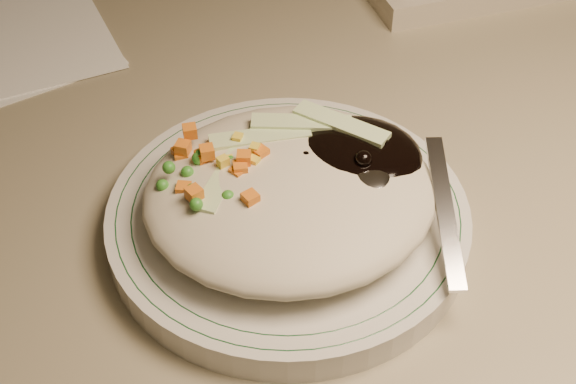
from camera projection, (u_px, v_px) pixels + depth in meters
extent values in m
cube|color=gray|center=(334.00, 91.00, 0.70)|extent=(1.40, 0.70, 0.04)
cylinder|color=silver|center=(288.00, 220.00, 0.54)|extent=(0.24, 0.24, 0.02)
torus|color=#144723|center=(288.00, 209.00, 0.54)|extent=(0.23, 0.23, 0.00)
torus|color=#144723|center=(288.00, 209.00, 0.54)|extent=(0.21, 0.21, 0.00)
ellipsoid|color=#AEA78D|center=(290.00, 192.00, 0.52)|extent=(0.19, 0.18, 0.04)
ellipsoid|color=black|center=(349.00, 160.00, 0.54)|extent=(0.10, 0.09, 0.03)
ellipsoid|color=orange|center=(216.00, 182.00, 0.52)|extent=(0.08, 0.08, 0.02)
sphere|color=black|center=(306.00, 159.00, 0.52)|extent=(0.01, 0.01, 0.01)
sphere|color=black|center=(345.00, 146.00, 0.53)|extent=(0.01, 0.01, 0.01)
sphere|color=black|center=(381.00, 143.00, 0.53)|extent=(0.01, 0.01, 0.01)
sphere|color=black|center=(365.00, 139.00, 0.54)|extent=(0.01, 0.01, 0.01)
sphere|color=black|center=(363.00, 159.00, 0.51)|extent=(0.01, 0.01, 0.01)
sphere|color=black|center=(345.00, 153.00, 0.53)|extent=(0.01, 0.01, 0.01)
sphere|color=black|center=(355.00, 140.00, 0.54)|extent=(0.01, 0.01, 0.01)
cube|color=orange|center=(207.00, 152.00, 0.52)|extent=(0.01, 0.01, 0.01)
cube|color=orange|center=(238.00, 183.00, 0.51)|extent=(0.01, 0.01, 0.01)
cube|color=orange|center=(183.00, 148.00, 0.53)|extent=(0.01, 0.01, 0.01)
cube|color=orange|center=(244.00, 158.00, 0.51)|extent=(0.01, 0.01, 0.01)
cube|color=orange|center=(241.00, 169.00, 0.51)|extent=(0.01, 0.01, 0.01)
cube|color=orange|center=(180.00, 153.00, 0.53)|extent=(0.01, 0.01, 0.01)
cube|color=orange|center=(203.00, 156.00, 0.52)|extent=(0.01, 0.01, 0.01)
cube|color=orange|center=(238.00, 174.00, 0.51)|extent=(0.01, 0.01, 0.01)
cube|color=orange|center=(260.00, 154.00, 0.52)|extent=(0.01, 0.01, 0.01)
cube|color=orange|center=(190.00, 131.00, 0.53)|extent=(0.01, 0.01, 0.01)
cube|color=orange|center=(194.00, 194.00, 0.49)|extent=(0.01, 0.01, 0.01)
cube|color=orange|center=(250.00, 199.00, 0.49)|extent=(0.01, 0.01, 0.01)
cube|color=orange|center=(184.00, 190.00, 0.50)|extent=(0.01, 0.01, 0.01)
cube|color=orange|center=(182.00, 157.00, 0.53)|extent=(0.01, 0.01, 0.01)
sphere|color=#388C28|center=(237.00, 165.00, 0.52)|extent=(0.01, 0.01, 0.01)
sphere|color=#388C28|center=(196.00, 204.00, 0.48)|extent=(0.01, 0.01, 0.01)
sphere|color=#388C28|center=(187.00, 172.00, 0.51)|extent=(0.01, 0.01, 0.01)
sphere|color=#388C28|center=(169.00, 168.00, 0.51)|extent=(0.01, 0.01, 0.01)
sphere|color=#388C28|center=(231.00, 162.00, 0.52)|extent=(0.01, 0.01, 0.01)
sphere|color=#388C28|center=(252.00, 196.00, 0.50)|extent=(0.01, 0.01, 0.01)
sphere|color=#388C28|center=(216.00, 177.00, 0.52)|extent=(0.01, 0.01, 0.01)
sphere|color=#388C28|center=(211.00, 200.00, 0.50)|extent=(0.01, 0.01, 0.01)
sphere|color=#388C28|center=(162.00, 185.00, 0.51)|extent=(0.01, 0.01, 0.01)
sphere|color=#388C28|center=(201.00, 155.00, 0.52)|extent=(0.01, 0.01, 0.01)
sphere|color=#388C28|center=(198.00, 158.00, 0.52)|extent=(0.01, 0.01, 0.01)
sphere|color=#388C28|center=(193.00, 190.00, 0.50)|extent=(0.01, 0.01, 0.01)
sphere|color=#388C28|center=(228.00, 197.00, 0.50)|extent=(0.01, 0.01, 0.01)
sphere|color=#388C28|center=(260.00, 141.00, 0.54)|extent=(0.01, 0.01, 0.01)
cube|color=yellow|center=(229.00, 162.00, 0.52)|extent=(0.01, 0.01, 0.01)
cube|color=yellow|center=(254.00, 162.00, 0.51)|extent=(0.01, 0.01, 0.01)
cube|color=yellow|center=(212.00, 162.00, 0.52)|extent=(0.01, 0.01, 0.01)
cube|color=yellow|center=(223.00, 162.00, 0.51)|extent=(0.01, 0.01, 0.01)
cube|color=yellow|center=(217.00, 180.00, 0.51)|extent=(0.01, 0.01, 0.01)
cube|color=yellow|center=(255.00, 149.00, 0.52)|extent=(0.01, 0.01, 0.01)
cube|color=yellow|center=(238.00, 139.00, 0.53)|extent=(0.01, 0.01, 0.01)
cube|color=yellow|center=(231.00, 178.00, 0.52)|extent=(0.01, 0.01, 0.01)
cube|color=#B2D18C|center=(260.00, 137.00, 0.53)|extent=(0.07, 0.02, 0.00)
cube|color=#B2D18C|center=(301.00, 123.00, 0.54)|extent=(0.07, 0.03, 0.00)
cube|color=#B2D18C|center=(225.00, 176.00, 0.51)|extent=(0.05, 0.06, 0.00)
cube|color=#B2D18C|center=(341.00, 124.00, 0.54)|extent=(0.06, 0.06, 0.00)
cube|color=#B2D18C|center=(300.00, 184.00, 0.51)|extent=(0.07, 0.05, 0.00)
ellipsoid|color=silver|center=(365.00, 172.00, 0.52)|extent=(0.04, 0.05, 0.01)
cube|color=silver|center=(445.00, 210.00, 0.51)|extent=(0.04, 0.11, 0.03)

